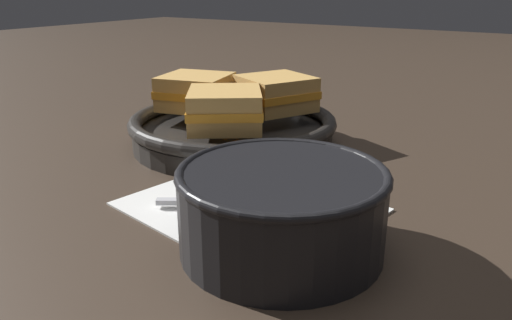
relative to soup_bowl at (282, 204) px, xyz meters
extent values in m
plane|color=#382B21|center=(-0.07, 0.08, -0.04)|extent=(4.00, 4.00, 0.00)
cube|color=white|center=(-0.07, 0.05, -0.04)|extent=(0.24, 0.22, 0.00)
cylinder|color=black|center=(0.00, 0.00, -0.01)|extent=(0.17, 0.17, 0.07)
cylinder|color=orange|center=(0.00, 0.00, 0.02)|extent=(0.15, 0.15, 0.01)
torus|color=black|center=(0.00, 0.00, 0.03)|extent=(0.17, 0.17, 0.01)
cube|color=silver|center=(-0.10, 0.03, -0.03)|extent=(0.09, 0.06, 0.01)
ellipsoid|color=silver|center=(-0.04, 0.07, -0.03)|extent=(0.05, 0.05, 0.01)
cylinder|color=black|center=(-0.20, 0.21, -0.03)|extent=(0.26, 0.26, 0.02)
torus|color=black|center=(-0.20, 0.21, -0.01)|extent=(0.27, 0.27, 0.02)
cube|color=black|center=(-0.27, 0.38, -0.01)|extent=(0.07, 0.12, 0.01)
cube|color=tan|center=(-0.26, 0.21, 0.01)|extent=(0.11, 0.10, 0.02)
cube|color=orange|center=(-0.26, 0.21, 0.02)|extent=(0.11, 0.11, 0.01)
cube|color=tan|center=(-0.26, 0.21, 0.04)|extent=(0.11, 0.10, 0.02)
cube|color=tan|center=(-0.17, 0.15, 0.01)|extent=(0.12, 0.12, 0.02)
cube|color=orange|center=(-0.17, 0.15, 0.02)|extent=(0.12, 0.12, 0.01)
cube|color=tan|center=(-0.17, 0.15, 0.04)|extent=(0.12, 0.12, 0.02)
cube|color=tan|center=(-0.16, 0.26, 0.01)|extent=(0.11, 0.12, 0.02)
cube|color=orange|center=(-0.16, 0.26, 0.02)|extent=(0.12, 0.12, 0.01)
cube|color=tan|center=(-0.16, 0.26, 0.04)|extent=(0.11, 0.12, 0.02)
camera|label=1|loc=(0.18, -0.32, 0.17)|focal=35.00mm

